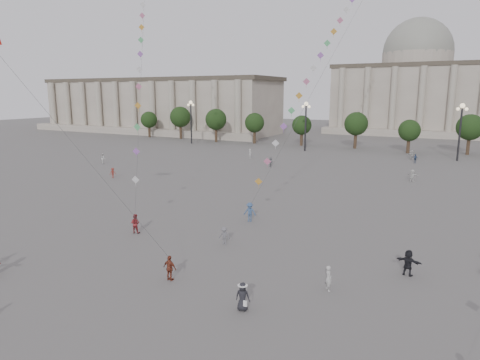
% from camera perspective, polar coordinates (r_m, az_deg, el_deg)
% --- Properties ---
extents(ground, '(360.00, 360.00, 0.00)m').
position_cam_1_polar(ground, '(28.02, -11.53, -15.16)').
color(ground, '#595754').
rests_on(ground, ground).
extents(hall_west, '(84.00, 26.22, 17.20)m').
position_cam_1_polar(hall_west, '(145.31, -11.06, 9.71)').
color(hall_west, gray).
rests_on(hall_west, ground).
extents(hall_central, '(48.30, 34.30, 35.50)m').
position_cam_1_polar(hall_central, '(149.21, 22.22, 11.35)').
color(hall_central, gray).
rests_on(hall_central, ground).
extents(tree_row, '(137.12, 5.12, 8.00)m').
position_cam_1_polar(tree_row, '(98.70, 18.60, 6.81)').
color(tree_row, '#392C1C').
rests_on(tree_row, ground).
extents(lamp_post_far_west, '(2.00, 0.90, 10.65)m').
position_cam_1_polar(lamp_post_far_west, '(108.25, -6.56, 8.73)').
color(lamp_post_far_west, '#262628').
rests_on(lamp_post_far_west, ground).
extents(lamp_post_mid_west, '(2.00, 0.90, 10.65)m').
position_cam_1_polar(lamp_post_mid_west, '(94.56, 8.76, 8.28)').
color(lamp_post_mid_west, '#262628').
rests_on(lamp_post_mid_west, ground).
extents(lamp_post_mid_east, '(2.00, 0.90, 10.65)m').
position_cam_1_polar(lamp_post_mid_east, '(89.24, 27.38, 6.95)').
color(lamp_post_mid_east, '#262628').
rests_on(lamp_post_mid_east, ground).
extents(person_crowd_0, '(0.97, 0.42, 1.63)m').
position_cam_1_polar(person_crowd_0, '(83.89, 22.32, 2.66)').
color(person_crowd_0, navy).
rests_on(person_crowd_0, ground).
extents(person_crowd_1, '(1.16, 1.17, 1.91)m').
position_cam_1_polar(person_crowd_1, '(80.84, -17.76, 2.77)').
color(person_crowd_1, silver).
rests_on(person_crowd_1, ground).
extents(person_crowd_2, '(0.96, 1.14, 1.53)m').
position_cam_1_polar(person_crowd_2, '(66.68, -16.60, 0.92)').
color(person_crowd_2, maroon).
rests_on(person_crowd_2, ground).
extents(person_crowd_3, '(1.79, 0.83, 1.85)m').
position_cam_1_polar(person_crowd_3, '(32.37, 21.51, -10.22)').
color(person_crowd_3, black).
rests_on(person_crowd_3, ground).
extents(person_crowd_4, '(1.55, 1.54, 1.79)m').
position_cam_1_polar(person_crowd_4, '(88.32, 21.91, 3.15)').
color(person_crowd_4, beige).
rests_on(person_crowd_4, ground).
extents(person_crowd_6, '(1.07, 0.74, 1.51)m').
position_cam_1_polar(person_crowd_6, '(36.06, -2.12, -7.45)').
color(person_crowd_6, slate).
rests_on(person_crowd_6, ground).
extents(person_crowd_7, '(1.71, 0.97, 1.76)m').
position_cam_1_polar(person_crowd_7, '(65.94, 21.99, 0.54)').
color(person_crowd_7, silver).
rests_on(person_crowd_7, ground).
extents(person_crowd_10, '(0.71, 0.80, 1.85)m').
position_cam_1_polar(person_crowd_10, '(83.39, 1.36, 3.55)').
color(person_crowd_10, beige).
rests_on(person_crowd_10, ground).
extents(person_crowd_12, '(1.37, 1.52, 1.68)m').
position_cam_1_polar(person_crowd_12, '(73.84, 4.10, 2.42)').
color(person_crowd_12, slate).
rests_on(person_crowd_12, ground).
extents(person_crowd_13, '(0.71, 0.72, 1.68)m').
position_cam_1_polar(person_crowd_13, '(28.65, 11.72, -12.69)').
color(person_crowd_13, '#AFAFAB').
rests_on(person_crowd_13, ground).
extents(tourist_0, '(1.05, 0.47, 1.76)m').
position_cam_1_polar(tourist_0, '(29.81, -9.34, -11.52)').
color(tourist_0, brown).
rests_on(tourist_0, ground).
extents(kite_flyer_0, '(1.01, 0.88, 1.78)m').
position_cam_1_polar(kite_flyer_0, '(40.02, -13.80, -5.65)').
color(kite_flyer_0, maroon).
rests_on(kite_flyer_0, ground).
extents(kite_flyer_1, '(1.38, 1.00, 1.92)m').
position_cam_1_polar(kite_flyer_1, '(42.27, 1.31, -4.29)').
color(kite_flyer_1, '#37537C').
rests_on(kite_flyer_1, ground).
extents(hat_person, '(0.94, 0.72, 1.71)m').
position_cam_1_polar(hat_person, '(25.74, 0.35, -15.22)').
color(hat_person, black).
rests_on(hat_person, ground).
extents(kite_train_west, '(29.58, 38.85, 65.12)m').
position_cam_1_polar(kite_train_west, '(65.61, -12.78, 21.76)').
color(kite_train_west, '#3F3F3F').
rests_on(kite_train_west, ground).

